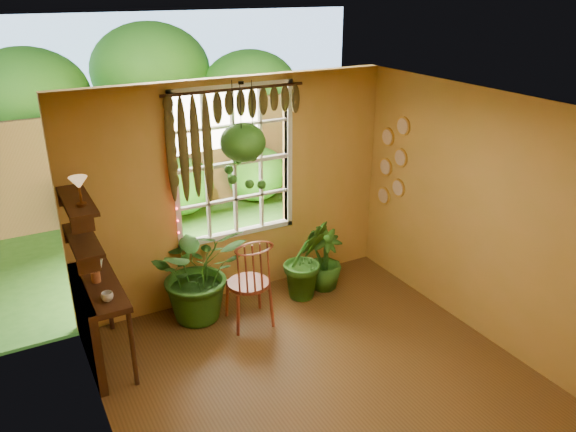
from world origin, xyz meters
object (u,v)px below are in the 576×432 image
potted_plant_left (199,271)px  potted_plant_mid (306,259)px  counter_ledge (91,317)px  windsor_chair (250,295)px  hanging_basket (243,147)px

potted_plant_left → potted_plant_mid: size_ratio=1.16×
counter_ledge → windsor_chair: (1.71, -0.10, -0.18)m
counter_ledge → potted_plant_left: bearing=13.7°
counter_ledge → potted_plant_mid: (2.59, 0.12, -0.03)m
counter_ledge → hanging_basket: size_ratio=0.96×
counter_ledge → potted_plant_mid: size_ratio=1.16×
counter_ledge → windsor_chair: bearing=-3.4°
windsor_chair → potted_plant_left: size_ratio=1.06×
potted_plant_left → hanging_basket: size_ratio=0.97×
counter_ledge → potted_plant_left: size_ratio=0.99×
potted_plant_mid → windsor_chair: bearing=-165.9°
counter_ledge → potted_plant_mid: 2.59m
potted_plant_mid → hanging_basket: bearing=158.8°
hanging_basket → potted_plant_left: bearing=-173.0°
counter_ledge → potted_plant_mid: potted_plant_mid is taller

